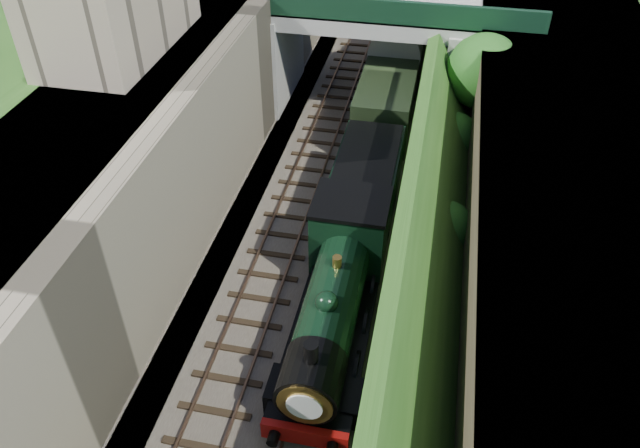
% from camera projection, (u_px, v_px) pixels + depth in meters
% --- Properties ---
extents(trackbed, '(10.00, 90.00, 0.20)m').
position_uv_depth(trackbed, '(360.00, 138.00, 33.78)').
color(trackbed, '#473F38').
rests_on(trackbed, ground).
extents(retaining_wall, '(1.00, 90.00, 7.00)m').
position_uv_depth(retaining_wall, '(259.00, 71.00, 32.50)').
color(retaining_wall, '#756B56').
rests_on(retaining_wall, ground).
extents(street_plateau_left, '(6.00, 90.00, 7.00)m').
position_uv_depth(street_plateau_left, '(195.00, 65.00, 33.06)').
color(street_plateau_left, '#262628').
rests_on(street_plateau_left, ground).
extents(street_plateau_right, '(8.00, 90.00, 6.25)m').
position_uv_depth(street_plateau_right, '(555.00, 106.00, 30.36)').
color(street_plateau_right, '#262628').
rests_on(street_plateau_right, ground).
extents(embankment_slope, '(4.55, 90.00, 6.36)m').
position_uv_depth(embankment_slope, '(456.00, 133.00, 29.37)').
color(embankment_slope, '#1E4714').
rests_on(embankment_slope, ground).
extents(track_left, '(2.50, 90.00, 0.20)m').
position_uv_depth(track_left, '(324.00, 132.00, 34.00)').
color(track_left, black).
rests_on(track_left, trackbed).
extents(track_right, '(2.50, 90.00, 0.20)m').
position_uv_depth(track_right, '(383.00, 138.00, 33.49)').
color(track_right, black).
rests_on(track_right, trackbed).
extents(road_bridge, '(16.00, 6.40, 7.25)m').
position_uv_depth(road_bridge, '(392.00, 40.00, 34.15)').
color(road_bridge, gray).
rests_on(road_bridge, ground).
extents(tree, '(3.60, 3.80, 6.60)m').
position_uv_depth(tree, '(486.00, 73.00, 29.73)').
color(tree, black).
rests_on(tree, ground).
extents(locomotive, '(3.10, 10.23, 3.83)m').
position_uv_depth(locomotive, '(335.00, 298.00, 22.03)').
color(locomotive, black).
rests_on(locomotive, trackbed).
extents(tender, '(2.70, 6.00, 3.05)m').
position_uv_depth(tender, '(366.00, 185.00, 27.79)').
color(tender, black).
rests_on(tender, trackbed).
extents(coach_front, '(2.90, 18.00, 3.70)m').
position_uv_depth(coach_front, '(398.00, 59.00, 37.07)').
color(coach_front, black).
rests_on(coach_front, trackbed).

